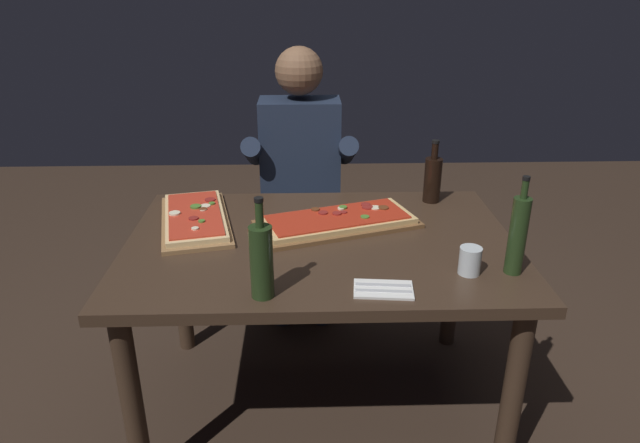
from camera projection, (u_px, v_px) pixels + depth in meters
ground_plane at (320, 401)px, 2.35m from camera, size 6.40×6.40×0.00m
dining_table at (320, 263)px, 2.10m from camera, size 1.40×0.96×0.74m
pizza_rectangular_front at (337, 221)px, 2.16m from camera, size 0.66×0.44×0.05m
pizza_rectangular_left at (195, 218)px, 2.19m from camera, size 0.36×0.57×0.05m
wine_bottle_dark at (261, 260)px, 1.65m from camera, size 0.07×0.07×0.31m
oil_bottle_amber at (518, 234)px, 1.78m from camera, size 0.06×0.06×0.33m
vinegar_bottle_green at (433, 178)px, 2.37m from camera, size 0.07×0.07×0.26m
tumbler_near_camera at (470, 261)px, 1.81m from camera, size 0.07×0.07×0.09m
napkin_cutlery_set at (383, 289)px, 1.72m from camera, size 0.19×0.13×0.01m
diner_chair at (301, 213)px, 2.94m from camera, size 0.44×0.44×0.87m
seated_diner at (300, 174)px, 2.73m from camera, size 0.53×0.41×1.33m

